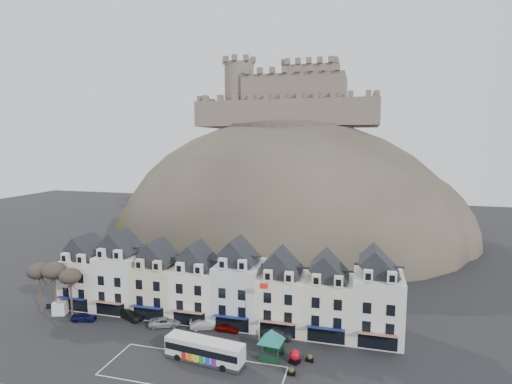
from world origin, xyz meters
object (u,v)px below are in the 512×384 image
Objects in this scene: bus_shelter at (271,336)px; red_buoy at (295,356)px; flagpole at (260,308)px; car_maroon at (227,327)px; car_black at (131,314)px; car_charcoal at (276,333)px; white_van at (64,304)px; car_silver at (165,322)px; car_white at (205,324)px; bus at (205,350)px; car_navy at (84,317)px.

bus_shelter reaches higher than red_buoy.
flagpole reaches higher than red_buoy.
bus_shelter is 9.81m from car_maroon.
car_black is 1.31× the size of car_maroon.
car_charcoal is (-0.52, 5.39, -2.25)m from bus_shelter.
car_silver is (18.79, -0.81, -0.38)m from white_van.
car_white is (-8.93, 1.99, -4.39)m from flagpole.
car_charcoal reaches higher than car_white.
bus reaches higher than car_maroon.
car_black reaches higher than car_white.
bus_shelter is 1.31× the size of car_charcoal.
bus_shelter is 1.28× the size of car_black.
car_black is 1.02× the size of car_charcoal.
car_navy is 19.34m from car_white.
flagpole is at bearing -70.61° from car_black.
car_navy is at bearing -178.96° from flagpole.
red_buoy is at bearing -2.09° from bus_shelter.
flagpole reaches higher than white_van.
bus is 2.14× the size of white_van.
red_buoy is (11.08, 2.67, -0.75)m from bus.
car_silver is at bearing 99.71° from car_charcoal.
car_navy is 0.79× the size of car_silver.
car_silver is 17.04m from car_charcoal.
bus is 1.74× the size of bus_shelter.
car_navy is (-22.56, 5.94, -0.99)m from bus.
car_white is 1.26× the size of car_maroon.
flagpole is 5.10m from car_charcoal.
flagpole reaches higher than bus_shelter.
car_maroon is at bearing -98.58° from car_navy.
car_maroon is at bearing -17.91° from white_van.
car_charcoal is at bearing -17.91° from white_van.
car_navy is at bearing -41.22° from white_van.
bus_shelter is at bearing -167.49° from car_charcoal.
car_black is 16.05m from car_maroon.
car_silver is (6.35, -0.81, -0.12)m from car_black.
car_maroon is 0.78× the size of car_charcoal.
car_charcoal reaches higher than car_navy.
car_navy is (-33.64, 3.27, -0.24)m from red_buoy.
car_black is at bearing 96.99° from car_charcoal.
red_buoy is 15.58m from car_white.
car_white is at bearing -97.44° from car_navy.
white_van is at bearing 176.64° from flagpole.
bus is at bearing -179.35° from car_maroon.
car_maroon is (-5.42, 1.99, -4.44)m from flagpole.
bus_shelter is 5.87m from car_charcoal.
bus_shelter is 24.59m from car_black.
car_maroon is (9.70, 0.81, -0.05)m from car_silver.
white_van is 1.08× the size of car_white.
car_charcoal is (35.80, 0.00, -0.28)m from white_van.
car_charcoal reaches higher than car_silver.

